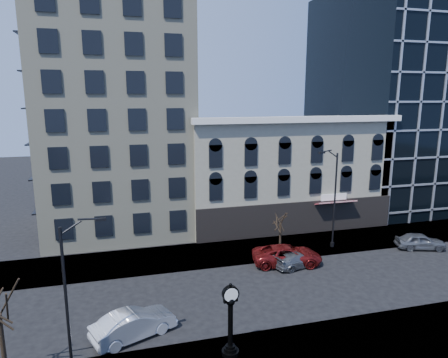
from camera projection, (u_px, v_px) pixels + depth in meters
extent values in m
plane|color=black|center=(212.00, 298.00, 29.21)|extent=(160.00, 160.00, 0.00)
cube|color=#9B9A8D|center=(192.00, 256.00, 36.76)|extent=(160.00, 6.00, 0.12)
cube|color=#BEB899|center=(114.00, 52.00, 41.79)|extent=(15.00, 15.00, 38.00)
cube|color=gray|center=(281.00, 171.00, 46.15)|extent=(22.00, 10.00, 12.00)
cube|color=white|center=(303.00, 119.00, 39.96)|extent=(22.60, 0.80, 0.60)
cube|color=black|center=(298.00, 218.00, 42.23)|extent=(22.00, 0.30, 3.60)
cube|color=maroon|center=(336.00, 203.00, 42.39)|extent=(4.50, 1.18, 0.55)
cube|color=black|center=(404.00, 100.00, 54.29)|extent=(20.00, 20.00, 28.00)
cylinder|color=black|center=(230.00, 352.00, 22.61)|extent=(0.99, 0.99, 0.27)
cylinder|color=black|center=(230.00, 349.00, 22.56)|extent=(0.72, 0.72, 0.18)
cylinder|color=black|center=(230.00, 346.00, 22.53)|extent=(0.54, 0.54, 0.14)
cylinder|color=black|center=(230.00, 324.00, 22.25)|extent=(0.29, 0.29, 2.62)
sphere|color=black|center=(230.00, 301.00, 21.96)|extent=(0.51, 0.51, 0.51)
cube|color=black|center=(230.00, 300.00, 21.95)|extent=(0.83, 0.27, 0.23)
cylinder|color=black|center=(231.00, 294.00, 21.87)|extent=(0.96, 0.37, 0.94)
cylinder|color=white|center=(231.00, 295.00, 21.73)|extent=(0.79, 0.09, 0.79)
cylinder|color=white|center=(230.00, 293.00, 22.02)|extent=(0.79, 0.09, 0.79)
sphere|color=black|center=(231.00, 285.00, 21.76)|extent=(0.18, 0.18, 0.18)
cylinder|color=black|center=(67.00, 305.00, 19.99)|extent=(0.15, 0.15, 8.20)
cube|color=black|center=(99.00, 220.00, 19.84)|extent=(0.55, 0.29, 0.13)
cylinder|color=black|center=(335.00, 201.00, 37.98)|extent=(0.17, 0.17, 9.19)
cylinder|color=black|center=(332.00, 244.00, 38.88)|extent=(0.38, 0.38, 0.43)
cube|color=black|center=(321.00, 153.00, 36.06)|extent=(0.63, 0.37, 0.15)
cylinder|color=black|center=(4.00, 352.00, 19.61)|extent=(0.23, 0.23, 4.07)
cylinder|color=black|center=(280.00, 238.00, 37.42)|extent=(0.21, 0.21, 2.70)
imported|color=silver|center=(134.00, 324.00, 24.33)|extent=(5.46, 3.63, 1.70)
imported|color=maroon|center=(287.00, 255.00, 34.91)|extent=(6.46, 3.84, 1.68)
imported|color=#595B60|center=(297.00, 260.00, 34.44)|extent=(4.69, 2.78, 1.28)
imported|color=#595B60|center=(420.00, 241.00, 38.46)|extent=(4.89, 3.10, 1.55)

